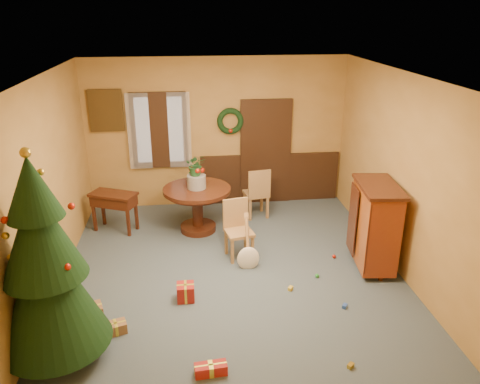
{
  "coord_description": "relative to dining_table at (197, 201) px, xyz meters",
  "views": [
    {
      "loc": [
        -0.58,
        -6.08,
        3.74
      ],
      "look_at": [
        0.17,
        0.4,
        1.14
      ],
      "focal_mm": 35.0,
      "sensor_mm": 36.0,
      "label": 1
    }
  ],
  "objects": [
    {
      "name": "room_envelope",
      "position": [
        0.66,
        1.2,
        0.55
      ],
      "size": [
        5.5,
        5.5,
        5.5
      ],
      "color": "#3B4C56",
      "rests_on": "ground"
    },
    {
      "name": "dining_table",
      "position": [
        0.0,
        0.0,
        0.0
      ],
      "size": [
        1.18,
        1.18,
        0.81
      ],
      "color": "black",
      "rests_on": "floor"
    },
    {
      "name": "urn",
      "position": [
        0.0,
        0.0,
        0.36
      ],
      "size": [
        0.32,
        0.32,
        0.24
      ],
      "primitive_type": "cylinder",
      "color": "slate",
      "rests_on": "dining_table"
    },
    {
      "name": "centerpiece_plant",
      "position": [
        0.0,
        0.0,
        0.67
      ],
      "size": [
        0.34,
        0.29,
        0.38
      ],
      "primitive_type": "imported",
      "color": "#1E4C23",
      "rests_on": "urn"
    },
    {
      "name": "chair_near",
      "position": [
        0.6,
        -0.97,
        -0.06
      ],
      "size": [
        0.48,
        0.48,
        0.94
      ],
      "color": "olive",
      "rests_on": "floor"
    },
    {
      "name": "chair_far",
      "position": [
        1.13,
        0.43,
        -0.04
      ],
      "size": [
        0.49,
        0.49,
        0.98
      ],
      "color": "olive",
      "rests_on": "floor"
    },
    {
      "name": "guitar",
      "position": [
        0.72,
        -1.39,
        -0.16
      ],
      "size": [
        0.37,
        0.54,
        0.78
      ],
      "primitive_type": null,
      "rotation": [
        -0.49,
        0.0,
        -0.06
      ],
      "color": "white",
      "rests_on": "floor"
    },
    {
      "name": "plant_stand",
      "position": [
        -0.03,
        0.47,
        -0.09
      ],
      "size": [
        0.3,
        0.3,
        0.77
      ],
      "color": "black",
      "rests_on": "floor"
    },
    {
      "name": "stand_plant",
      "position": [
        -0.03,
        0.47,
        0.39
      ],
      "size": [
        0.23,
        0.2,
        0.37
      ],
      "primitive_type": "imported",
      "rotation": [
        0.0,
        0.0,
        0.17
      ],
      "color": "#19471E",
      "rests_on": "plant_stand"
    },
    {
      "name": "christmas_tree",
      "position": [
        -1.68,
        -3.08,
        0.61
      ],
      "size": [
        1.21,
        1.21,
        2.49
      ],
      "color": "#382111",
      "rests_on": "floor"
    },
    {
      "name": "writing_desk",
      "position": [
        -1.46,
        0.18,
        -0.03
      ],
      "size": [
        0.89,
        0.69,
        0.71
      ],
      "color": "black",
      "rests_on": "floor"
    },
    {
      "name": "sideboard",
      "position": [
        2.6,
        -1.55,
        0.15
      ],
      "size": [
        0.66,
        1.1,
        1.34
      ],
      "color": "#63160B",
      "rests_on": "floor"
    },
    {
      "name": "gift_a",
      "position": [
        -1.47,
        -2.4,
        -0.48
      ],
      "size": [
        0.38,
        0.33,
        0.18
      ],
      "color": "brown",
      "rests_on": "floor"
    },
    {
      "name": "gift_b",
      "position": [
        -0.24,
        -2.12,
        -0.45
      ],
      "size": [
        0.24,
        0.24,
        0.24
      ],
      "color": "#A21C15",
      "rests_on": "floor"
    },
    {
      "name": "gift_c",
      "position": [
        -1.1,
        -2.72,
        -0.5
      ],
      "size": [
        0.29,
        0.24,
        0.14
      ],
      "color": "brown",
      "rests_on": "floor"
    },
    {
      "name": "gift_d",
      "position": [
        0.02,
        -3.56,
        -0.5
      ],
      "size": [
        0.36,
        0.18,
        0.13
      ],
      "color": "#A21C15",
      "rests_on": "floor"
    },
    {
      "name": "toy_a",
      "position": [
        1.86,
        -2.56,
        -0.54
      ],
      "size": [
        0.09,
        0.09,
        0.05
      ],
      "primitive_type": "cube",
      "rotation": [
        0.0,
        0.0,
        0.94
      ],
      "color": "#274EAB",
      "rests_on": "floor"
    },
    {
      "name": "toy_b",
      "position": [
        1.7,
        -1.79,
        -0.54
      ],
      "size": [
        0.06,
        0.06,
        0.06
      ],
      "primitive_type": "sphere",
      "color": "green",
      "rests_on": "floor"
    },
    {
      "name": "toy_c",
      "position": [
        1.23,
        -2.06,
        -0.54
      ],
      "size": [
        0.09,
        0.09,
        0.05
      ],
      "primitive_type": "cube",
      "rotation": [
        0.0,
        0.0,
        0.92
      ],
      "color": "gold",
      "rests_on": "floor"
    },
    {
      "name": "toy_d",
      "position": [
        2.12,
        -1.26,
        -0.54
      ],
      "size": [
        0.06,
        0.06,
        0.06
      ],
      "primitive_type": "sphere",
      "color": "red",
      "rests_on": "floor"
    },
    {
      "name": "toy_e",
      "position": [
        1.57,
        -3.64,
        -0.54
      ],
      "size": [
        0.09,
        0.09,
        0.05
      ],
      "primitive_type": "cube",
      "rotation": [
        0.0,
        0.0,
        0.7
      ],
      "color": "gold",
      "rests_on": "floor"
    }
  ]
}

